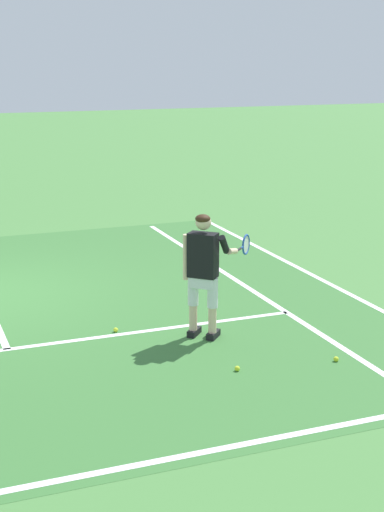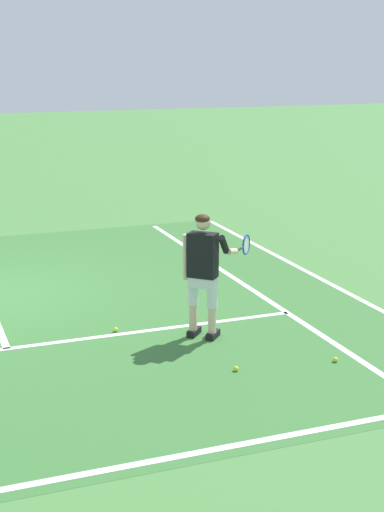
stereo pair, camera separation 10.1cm
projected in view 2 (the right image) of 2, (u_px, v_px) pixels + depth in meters
line_baseline at (58, 479)px, 7.00m from camera, size 10.98×0.10×0.01m
line_service at (7, 349)px, 10.10m from camera, size 8.23×0.10×0.01m
line_singles_right at (246, 286)px, 12.86m from camera, size 0.10×9.82×0.01m
line_doubles_right at (318, 277)px, 13.33m from camera, size 0.10×9.82×0.01m
tennis_player at (204, 267)px, 10.29m from camera, size 1.15×0.76×1.71m
tennis_ball_near_feet at (335, 360)px, 9.67m from camera, size 0.07×0.07×0.07m
tennis_ball_by_baseline at (116, 330)px, 10.72m from camera, size 0.07×0.07×0.07m
tennis_ball_mid_court at (236, 369)px, 9.39m from camera, size 0.07×0.07×0.07m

